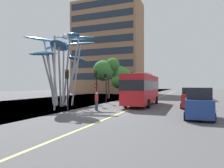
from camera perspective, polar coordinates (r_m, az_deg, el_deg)
The scene contains 14 objects.
ground at distance 17.23m, azimuth -4.37°, elevation -8.36°, with size 120.00×240.00×0.10m.
red_bus at distance 23.95m, azimuth 8.41°, elevation -1.13°, with size 2.77×9.73×3.72m.
leaf_sculpture at distance 24.34m, azimuth -13.94°, elevation 8.92°, with size 8.94×9.42×7.92m.
traffic_light_kerb_near at distance 18.99m, azimuth -12.43°, elevation 0.76°, with size 0.28×0.42×3.76m.
traffic_light_kerb_far at distance 23.85m, azimuth -4.44°, elevation 0.92°, with size 0.28×0.42×4.00m.
traffic_light_island_mid at distance 26.52m, azimuth -1.72°, elevation 0.57°, with size 0.28×0.42×3.85m.
car_parked_near at distance 15.68m, azimuth 23.05°, elevation -5.20°, with size 1.93×3.84×2.19m.
car_parked_mid at distance 22.76m, azimuth 21.14°, elevation -3.73°, with size 1.97×4.00×2.12m.
street_lamp at distance 19.94m, azimuth -14.97°, elevation 6.02°, with size 1.52×0.44×7.10m.
tree_pavement_near at distance 36.74m, azimuth -1.49°, elevation 4.11°, with size 4.62×4.94×7.24m.
tree_pavement_far at distance 44.43m, azimuth 2.24°, elevation 2.21°, with size 4.79×4.62×6.66m.
pedestrian at distance 19.21m, azimuth -4.34°, elevation -4.79°, with size 0.34×0.34×1.72m.
no_entry_sign at distance 25.86m, azimuth -4.46°, elevation -1.77°, with size 0.60×0.12×2.58m.
backdrop_building at distance 62.23m, azimuth -1.20°, elevation 9.94°, with size 19.84×10.62×26.94m.
Camera 1 is at (6.54, -15.43, 2.35)m, focal length 32.70 mm.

